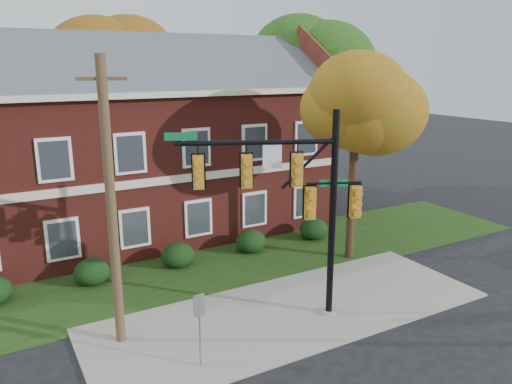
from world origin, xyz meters
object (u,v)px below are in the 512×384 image
hedge_far_right (314,229)px  tree_near_right (363,106)px  hedge_right (251,241)px  traffic_signal (295,193)px  hedge_center (178,255)px  tree_far_rear (117,55)px  sign_post (199,319)px  apartment_building (136,135)px  hedge_left (92,272)px  tree_right_rear (316,67)px  utility_pole (111,206)px

hedge_far_right → tree_near_right: 6.77m
hedge_right → hedge_far_right: 3.50m
hedge_right → traffic_signal: bearing=-105.4°
hedge_right → tree_near_right: tree_near_right is taller
hedge_center → hedge_far_right: (7.00, 0.00, 0.00)m
tree_near_right → hedge_right: bearing=142.7°
hedge_center → tree_far_rear: (1.34, 13.09, 8.32)m
tree_near_right → sign_post: (-9.26, -4.34, -5.13)m
apartment_building → hedge_center: 6.89m
tree_far_rear → sign_post: size_ratio=5.07×
hedge_left → traffic_signal: size_ratio=0.20×
hedge_right → tree_right_rear: (7.81, 6.11, 7.60)m
apartment_building → tree_right_rear: tree_right_rear is taller
tree_right_rear → utility_pole: tree_right_rear is taller
hedge_far_right → tree_near_right: size_ratio=0.16×
sign_post → hedge_left: bearing=95.4°
traffic_signal → sign_post: traffic_signal is taller
hedge_left → hedge_far_right: bearing=0.0°
apartment_building → tree_near_right: bearing=-48.2°
apartment_building → tree_far_rear: bearing=80.3°
hedge_center → tree_right_rear: size_ratio=0.13×
traffic_signal → tree_far_rear: bearing=114.9°
hedge_right → utility_pole: (-7.14, -4.70, 3.84)m
tree_far_rear → tree_right_rear: bearing=-35.0°
hedge_far_right → tree_right_rear: size_ratio=0.13×
apartment_building → tree_near_right: size_ratio=2.19×
apartment_building → tree_near_right: 10.97m
hedge_left → hedge_far_right: (10.50, 0.00, 0.00)m
sign_post → tree_right_rear: bearing=38.7°
tree_right_rear → tree_far_rear: size_ratio=0.92×
hedge_center → hedge_right: 3.50m
hedge_left → hedge_right: bearing=0.0°
sign_post → tree_near_right: bearing=19.0°
hedge_right → hedge_left: bearing=180.0°
utility_pole → sign_post: (1.60, -2.47, -2.83)m
apartment_building → hedge_left: 7.73m
tree_right_rear → hedge_right: bearing=-142.0°
tree_right_rear → sign_post: bearing=-135.1°
hedge_right → tree_right_rear: bearing=38.0°
hedge_left → tree_near_right: 12.68m
hedge_center → utility_pole: utility_pole is taller
tree_right_rear → traffic_signal: size_ratio=1.52×
apartment_building → hedge_center: (0.00, -5.25, -4.46)m
hedge_left → hedge_right: same height
apartment_building → hedge_left: apartment_building is taller
tree_right_rear → sign_post: tree_right_rear is taller
hedge_left → tree_near_right: tree_near_right is taller
tree_right_rear → utility_pole: size_ratio=1.23×
hedge_far_right → traffic_signal: traffic_signal is taller
hedge_left → hedge_center: size_ratio=1.00×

